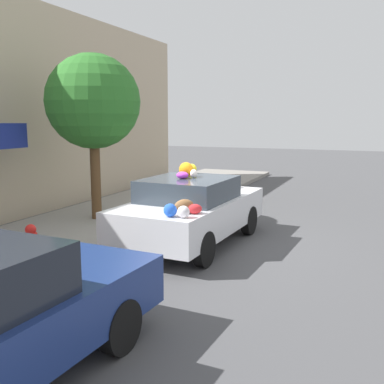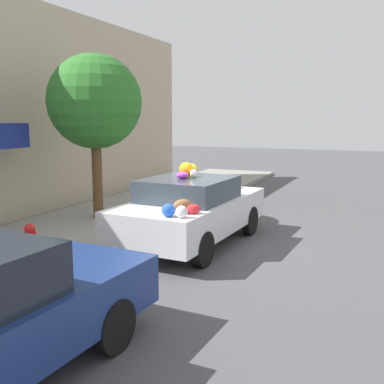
# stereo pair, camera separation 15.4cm
# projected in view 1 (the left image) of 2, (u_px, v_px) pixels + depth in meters

# --- Properties ---
(ground_plane) EXTENTS (60.00, 60.00, 0.00)m
(ground_plane) POSITION_uv_depth(u_px,v_px,m) (187.00, 243.00, 9.32)
(ground_plane) COLOR #4C4C4F
(sidewalk_curb) EXTENTS (24.00, 3.20, 0.14)m
(sidewalk_curb) POSITION_uv_depth(u_px,v_px,m) (80.00, 228.00, 10.34)
(sidewalk_curb) COLOR gray
(sidewalk_curb) RESTS_ON ground
(street_tree) EXTENTS (2.23, 2.23, 3.93)m
(street_tree) POSITION_uv_depth(u_px,v_px,m) (93.00, 102.00, 10.57)
(street_tree) COLOR brown
(street_tree) RESTS_ON sidewalk_curb
(fire_hydrant) EXTENTS (0.20, 0.20, 0.70)m
(fire_hydrant) POSITION_uv_depth(u_px,v_px,m) (32.00, 245.00, 7.44)
(fire_hydrant) COLOR red
(fire_hydrant) RESTS_ON sidewalk_curb
(art_car) EXTENTS (4.05, 1.96, 1.68)m
(art_car) POSITION_uv_depth(u_px,v_px,m) (192.00, 209.00, 9.13)
(art_car) COLOR silver
(art_car) RESTS_ON ground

